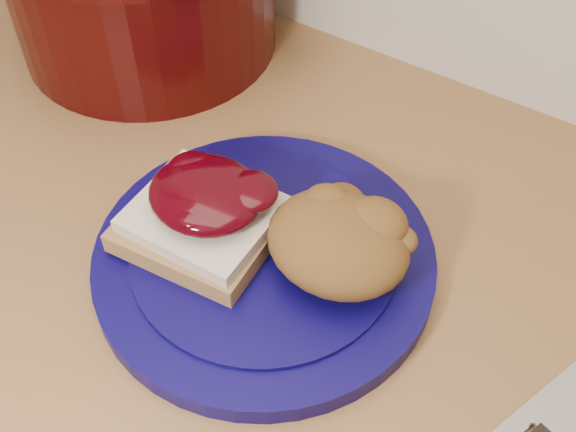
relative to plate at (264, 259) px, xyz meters
The scene contains 3 objects.
plate is the anchor object (origin of this frame).
sandwich 0.06m from the plate, 166.54° to the right, with size 0.13×0.11×0.06m.
stuffing_mound 0.07m from the plate, 17.18° to the left, with size 0.11×0.10×0.06m, color brown.
Camera 1 is at (0.18, 1.20, 1.37)m, focal length 45.00 mm.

